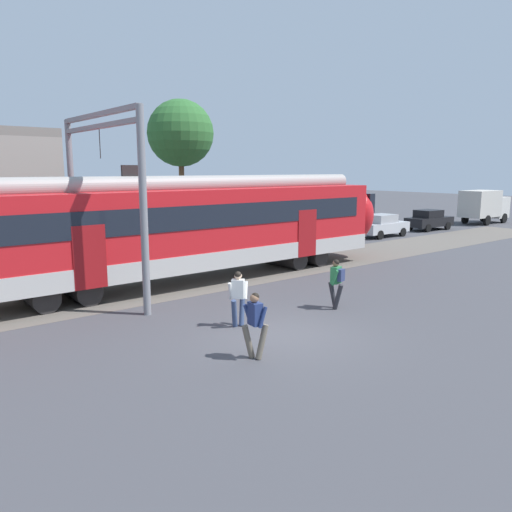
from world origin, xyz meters
The scene contains 10 objects.
ground_plane centered at (0.00, 0.00, 0.00)m, with size 160.00×160.00×0.00m, color #424247.
pedestrian_navy centered at (-1.70, -0.94, 0.96)m, with size 0.62×0.58×1.67m.
pedestrian_white centered at (-0.50, 1.36, 0.96)m, with size 0.68×0.44×1.67m.
pedestrian_green centered at (3.17, 0.85, 0.99)m, with size 0.53×0.70×1.67m.
parked_car_grey centered at (14.28, 11.13, 0.78)m, with size 4.04×1.84×1.54m.
parked_car_silver centered at (19.07, 11.05, 0.78)m, with size 4.01×1.78×1.54m.
parked_car_black centered at (25.04, 11.22, 0.78)m, with size 4.08×1.91×1.54m.
box_truck centered at (32.74, 10.90, 1.57)m, with size 5.25×2.14×2.82m.
catenary_gantry centered at (-2.03, 7.36, 4.31)m, with size 0.24×6.64×6.53m.
street_tree_right centered at (6.40, 16.16, 6.63)m, with size 3.89×3.89×8.61m.
Camera 1 is at (-8.96, -10.00, 4.58)m, focal length 35.00 mm.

